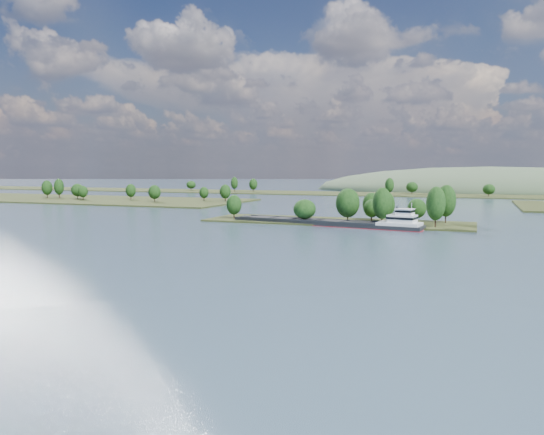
% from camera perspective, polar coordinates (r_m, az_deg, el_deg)
% --- Properties ---
extents(ground, '(1800.00, 1800.00, 0.00)m').
position_cam_1_polar(ground, '(145.58, 1.06, -2.78)').
color(ground, '#364A5D').
rests_on(ground, ground).
extents(tree_island, '(100.00, 30.17, 15.20)m').
position_cam_1_polar(tree_island, '(199.48, 9.02, 0.53)').
color(tree_island, '#272F15').
rests_on(tree_island, ground).
extents(left_bank, '(300.00, 80.00, 14.43)m').
position_cam_1_polar(left_bank, '(392.01, -24.13, 1.98)').
color(left_bank, '#272F15').
rests_on(left_bank, ground).
extents(back_shoreline, '(900.00, 60.00, 14.78)m').
position_cam_1_polar(back_shoreline, '(417.77, 15.37, 2.40)').
color(back_shoreline, '#272F15').
rests_on(back_shoreline, ground).
extents(hill_west, '(320.00, 160.00, 44.00)m').
position_cam_1_polar(hill_west, '(515.89, 22.31, 2.65)').
color(hill_west, '#3F5339').
rests_on(hill_west, ground).
extents(cargo_barge, '(72.02, 18.89, 9.68)m').
position_cam_1_polar(cargo_barge, '(190.37, 6.98, -0.53)').
color(cargo_barge, black).
rests_on(cargo_barge, ground).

